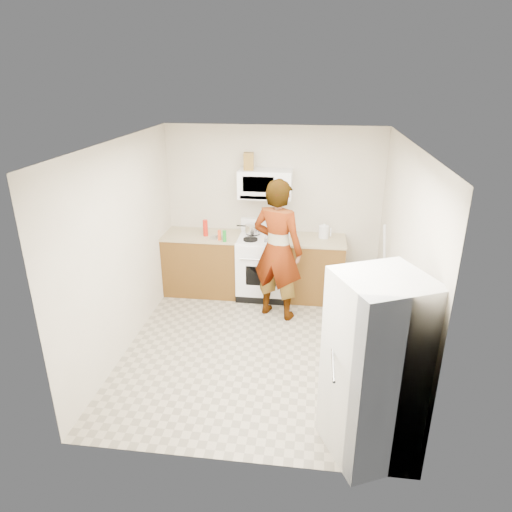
% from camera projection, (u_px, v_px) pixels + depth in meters
% --- Properties ---
extents(floor, '(3.60, 3.60, 0.00)m').
position_uv_depth(floor, '(258.00, 348.00, 5.67)').
color(floor, gray).
rests_on(floor, ground).
extents(back_wall, '(3.20, 0.02, 2.50)m').
position_uv_depth(back_wall, '(273.00, 211.00, 6.85)').
color(back_wall, beige).
rests_on(back_wall, floor).
extents(right_wall, '(0.02, 3.60, 2.50)m').
position_uv_depth(right_wall, '(402.00, 261.00, 5.01)').
color(right_wall, beige).
rests_on(right_wall, floor).
extents(cabinet_left, '(1.12, 0.62, 0.90)m').
position_uv_depth(cabinet_left, '(203.00, 264.00, 6.99)').
color(cabinet_left, brown).
rests_on(cabinet_left, floor).
extents(counter_left, '(1.14, 0.64, 0.03)m').
position_uv_depth(counter_left, '(202.00, 235.00, 6.82)').
color(counter_left, tan).
rests_on(counter_left, cabinet_left).
extents(cabinet_right, '(0.80, 0.62, 0.90)m').
position_uv_depth(cabinet_right, '(316.00, 270.00, 6.79)').
color(cabinet_right, brown).
rests_on(cabinet_right, floor).
extents(counter_right, '(0.82, 0.64, 0.03)m').
position_uv_depth(counter_right, '(317.00, 240.00, 6.61)').
color(counter_right, tan).
rests_on(counter_right, cabinet_right).
extents(gas_range, '(0.76, 0.65, 1.13)m').
position_uv_depth(gas_range, '(264.00, 265.00, 6.86)').
color(gas_range, white).
rests_on(gas_range, floor).
extents(microwave, '(0.76, 0.38, 0.40)m').
position_uv_depth(microwave, '(265.00, 184.00, 6.53)').
color(microwave, white).
rests_on(microwave, back_wall).
extents(person, '(0.83, 0.69, 1.94)m').
position_uv_depth(person, '(278.00, 250.00, 6.09)').
color(person, tan).
rests_on(person, floor).
extents(fridge, '(0.93, 0.93, 1.70)m').
position_uv_depth(fridge, '(376.00, 369.00, 3.84)').
color(fridge, silver).
rests_on(fridge, floor).
extents(kettle, '(0.19, 0.19, 0.18)m').
position_uv_depth(kettle, '(324.00, 232.00, 6.64)').
color(kettle, silver).
rests_on(kettle, counter_right).
extents(jug, '(0.15, 0.15, 0.24)m').
position_uv_depth(jug, '(249.00, 161.00, 6.41)').
color(jug, brown).
rests_on(jug, microwave).
extents(saucepan, '(0.25, 0.25, 0.12)m').
position_uv_depth(saucepan, '(253.00, 229.00, 6.79)').
color(saucepan, silver).
rests_on(saucepan, gas_range).
extents(tray, '(0.25, 0.16, 0.05)m').
position_uv_depth(tray, '(273.00, 239.00, 6.55)').
color(tray, silver).
rests_on(tray, gas_range).
extents(bottle_spray, '(0.07, 0.07, 0.24)m').
position_uv_depth(bottle_spray, '(205.00, 228.00, 6.70)').
color(bottle_spray, '#B4190D').
rests_on(bottle_spray, counter_left).
extents(bottle_hot_sauce, '(0.06, 0.06, 0.15)m').
position_uv_depth(bottle_hot_sauce, '(219.00, 235.00, 6.54)').
color(bottle_hot_sauce, '#E74319').
rests_on(bottle_hot_sauce, counter_left).
extents(bottle_green_cap, '(0.06, 0.06, 0.17)m').
position_uv_depth(bottle_green_cap, '(224.00, 236.00, 6.48)').
color(bottle_green_cap, '#167B1F').
rests_on(bottle_green_cap, counter_left).
extents(pot_lid, '(0.22, 0.22, 0.01)m').
position_uv_depth(pot_lid, '(217.00, 237.00, 6.66)').
color(pot_lid, silver).
rests_on(pot_lid, counter_left).
extents(broom, '(0.20, 0.27, 1.41)m').
position_uv_depth(broom, '(384.00, 273.00, 6.03)').
color(broom, silver).
rests_on(broom, floor).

